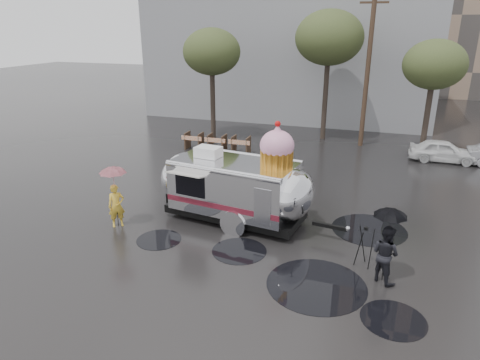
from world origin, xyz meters
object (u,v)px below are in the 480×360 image
(airstream_trailer, at_px, (237,185))
(person_right, at_px, (385,254))
(tripod, at_px, (364,244))
(person_left, at_px, (116,206))

(airstream_trailer, relative_size, person_right, 4.29)
(person_right, bearing_deg, airstream_trailer, 12.72)
(person_right, bearing_deg, tripod, -10.25)
(airstream_trailer, height_order, person_left, airstream_trailer)
(person_right, height_order, tripod, person_right)
(person_left, bearing_deg, airstream_trailer, -16.00)
(person_left, relative_size, tripod, 1.22)
(airstream_trailer, relative_size, person_left, 4.66)
(person_left, distance_m, person_right, 9.54)
(airstream_trailer, distance_m, person_right, 6.03)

